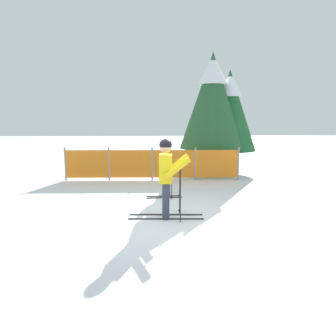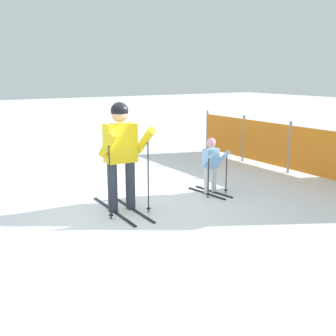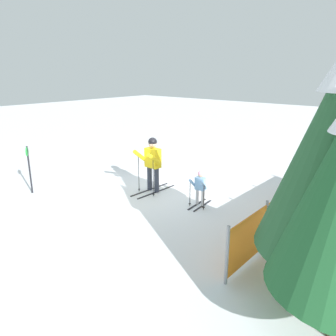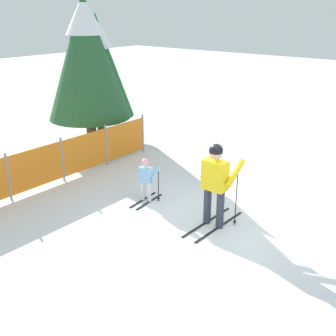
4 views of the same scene
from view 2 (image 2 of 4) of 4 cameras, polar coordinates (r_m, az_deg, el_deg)
ground_plane at (r=6.83m, az=-6.94°, el=-5.78°), size 60.00×60.00×0.00m
skier_adult at (r=6.58m, az=-6.35°, el=2.82°), size 1.64×0.74×1.73m
skier_child at (r=7.63m, az=5.90°, el=0.86°), size 0.98×0.51×1.03m
safety_fence at (r=9.57m, az=16.12°, el=2.71°), size 6.04×0.09×1.14m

